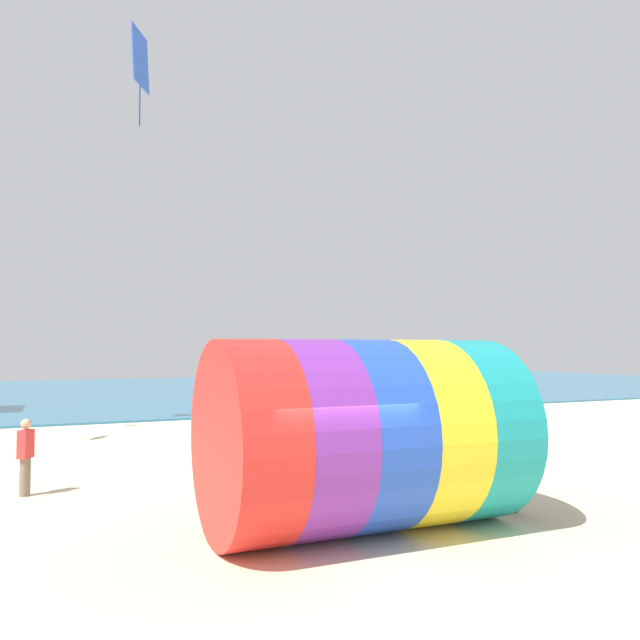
# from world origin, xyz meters

# --- Properties ---
(ground_plane) EXTENTS (120.00, 120.00, 0.00)m
(ground_plane) POSITION_xyz_m (0.00, 0.00, 0.00)
(ground_plane) COLOR beige
(sea) EXTENTS (120.00, 40.00, 0.10)m
(sea) POSITION_xyz_m (0.00, 39.78, 0.05)
(sea) COLOR teal
(sea) RESTS_ON ground
(giant_inflatable_tube) EXTENTS (5.79, 3.60, 3.58)m
(giant_inflatable_tube) POSITION_xyz_m (1.08, 0.66, 1.79)
(giant_inflatable_tube) COLOR red
(giant_inflatable_tube) RESTS_ON ground
(kite_handler) EXTENTS (0.38, 0.42, 1.66)m
(kite_handler) POSITION_xyz_m (4.53, 0.61, 0.84)
(kite_handler) COLOR black
(kite_handler) RESTS_ON ground
(kite_blue_diamond) EXTENTS (0.53, 0.84, 2.21)m
(kite_blue_diamond) POSITION_xyz_m (-2.61, 4.52, 9.97)
(kite_blue_diamond) COLOR blue
(bystander_near_water) EXTENTS (0.35, 0.42, 1.80)m
(bystander_near_water) POSITION_xyz_m (9.42, 7.98, 0.93)
(bystander_near_water) COLOR #383D56
(bystander_near_water) RESTS_ON ground
(bystander_mid_beach) EXTENTS (0.39, 0.42, 1.69)m
(bystander_mid_beach) POSITION_xyz_m (1.77, 12.98, 0.86)
(bystander_mid_beach) COLOR #726651
(bystander_mid_beach) RESTS_ON ground
(bystander_far_left) EXTENTS (0.38, 0.42, 1.78)m
(bystander_far_left) POSITION_xyz_m (-4.85, 6.19, 0.92)
(bystander_far_left) COLOR #726651
(bystander_far_left) RESTS_ON ground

